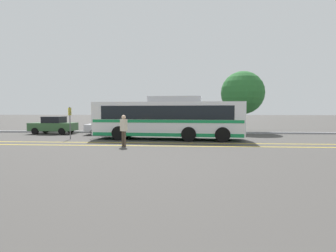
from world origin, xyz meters
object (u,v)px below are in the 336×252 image
object	(u,v)px
transit_bus	(168,118)
pedestrian_0	(124,128)
parked_car_2	(175,126)
parked_car_1	(115,126)
parked_car_0	(53,125)
tree_0	(242,93)
bus_stop_sign	(70,119)

from	to	relation	value
transit_bus	pedestrian_0	world-z (taller)	transit_bus
parked_car_2	parked_car_1	bearing A→B (deg)	-91.04
parked_car_1	parked_car_2	xyz separation A→B (m)	(5.30, 0.25, 0.03)
parked_car_0	tree_0	size ratio (longest dim) A/B	0.69
parked_car_0	parked_car_2	bearing A→B (deg)	-88.02
parked_car_0	pedestrian_0	xyz separation A→B (m)	(8.29, -7.86, 0.29)
pedestrian_0	parked_car_2	bearing A→B (deg)	-71.06
parked_car_1	tree_0	world-z (taller)	tree_0
pedestrian_0	bus_stop_sign	distance (m)	5.97
parked_car_2	pedestrian_0	distance (m)	8.31
parked_car_1	bus_stop_sign	size ratio (longest dim) A/B	2.08
transit_bus	parked_car_1	xyz separation A→B (m)	(-4.97, 3.63, -0.82)
parked_car_2	pedestrian_0	xyz separation A→B (m)	(-2.68, -7.86, 0.29)
parked_car_2	pedestrian_0	world-z (taller)	pedestrian_0
parked_car_2	tree_0	xyz separation A→B (m)	(6.38, 2.81, 3.03)
parked_car_0	parked_car_2	xyz separation A→B (m)	(10.97, 0.00, -0.01)
transit_bus	parked_car_2	xyz separation A→B (m)	(0.34, 3.88, -0.79)
pedestrian_0	tree_0	bearing A→B (deg)	-92.58
transit_bus	parked_car_0	world-z (taller)	transit_bus
parked_car_0	tree_0	bearing A→B (deg)	-78.83
transit_bus	tree_0	distance (m)	9.75
parked_car_0	transit_bus	bearing A→B (deg)	-108.07
parked_car_1	tree_0	bearing A→B (deg)	-79.03
pedestrian_0	bus_stop_sign	world-z (taller)	bus_stop_sign
parked_car_0	bus_stop_sign	world-z (taller)	bus_stop_sign
parked_car_1	bus_stop_sign	xyz separation A→B (m)	(-2.17, -4.08, 0.76)
parked_car_0	tree_0	xyz separation A→B (m)	(17.36, 2.82, 3.03)
parked_car_0	tree_0	world-z (taller)	tree_0
parked_car_2	bus_stop_sign	distance (m)	8.67
transit_bus	tree_0	size ratio (longest dim) A/B	1.90
parked_car_2	bus_stop_sign	size ratio (longest dim) A/B	1.87
pedestrian_0	bus_stop_sign	size ratio (longest dim) A/B	0.78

